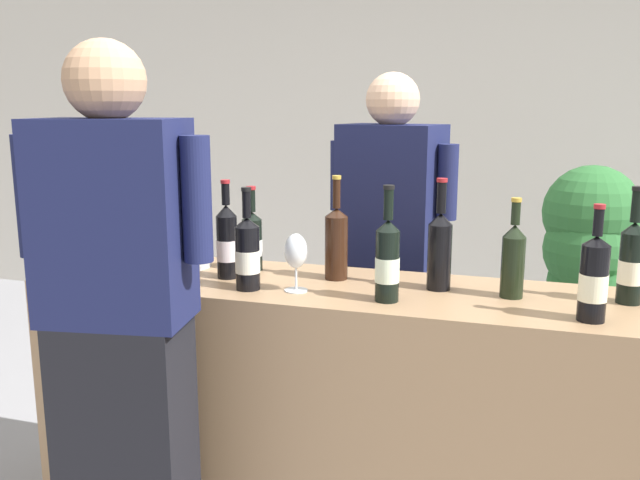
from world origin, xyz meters
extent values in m
cube|color=beige|center=(0.00, 2.60, 1.40)|extent=(8.00, 0.10, 2.80)
cube|color=#9E7A56|center=(0.00, 0.00, 0.46)|extent=(2.09, 0.52, 0.92)
cylinder|color=black|center=(0.88, 0.07, 1.03)|extent=(0.07, 0.07, 0.21)
cone|color=black|center=(0.88, 0.07, 1.15)|extent=(0.07, 0.07, 0.03)
cylinder|color=black|center=(0.88, 0.07, 1.22)|extent=(0.03, 0.03, 0.09)
cylinder|color=black|center=(0.88, 0.07, 1.27)|extent=(0.04, 0.04, 0.01)
cylinder|color=white|center=(0.88, 0.07, 1.02)|extent=(0.07, 0.07, 0.07)
cylinder|color=black|center=(-0.04, 0.08, 1.03)|extent=(0.08, 0.08, 0.22)
cone|color=black|center=(-0.04, 0.08, 1.15)|extent=(0.08, 0.08, 0.03)
cylinder|color=black|center=(-0.04, 0.08, 1.22)|extent=(0.03, 0.03, 0.10)
cylinder|color=#B79333|center=(-0.04, 0.08, 1.27)|extent=(0.03, 0.03, 0.01)
cylinder|color=black|center=(0.76, -0.14, 1.03)|extent=(0.08, 0.08, 0.21)
cone|color=black|center=(0.76, -0.14, 1.15)|extent=(0.08, 0.08, 0.03)
cylinder|color=black|center=(0.76, -0.14, 1.20)|extent=(0.03, 0.03, 0.07)
cylinder|color=maroon|center=(0.76, -0.14, 1.24)|extent=(0.03, 0.03, 0.01)
cylinder|color=#F3ECC3|center=(0.76, -0.14, 1.02)|extent=(0.08, 0.08, 0.08)
cylinder|color=black|center=(-0.28, -0.13, 1.03)|extent=(0.08, 0.08, 0.21)
cone|color=black|center=(-0.28, -0.13, 1.14)|extent=(0.08, 0.08, 0.03)
cylinder|color=black|center=(-0.28, -0.13, 1.20)|extent=(0.03, 0.03, 0.09)
cylinder|color=black|center=(-0.28, -0.13, 1.25)|extent=(0.03, 0.03, 0.01)
cylinder|color=silver|center=(-0.28, -0.13, 1.02)|extent=(0.08, 0.08, 0.07)
cylinder|color=black|center=(-0.36, 0.11, 1.02)|extent=(0.07, 0.07, 0.19)
cone|color=black|center=(-0.36, 0.11, 1.12)|extent=(0.07, 0.07, 0.03)
cylinder|color=black|center=(-0.36, 0.11, 1.18)|extent=(0.03, 0.03, 0.08)
cylinder|color=maroon|center=(-0.36, 0.11, 1.22)|extent=(0.03, 0.03, 0.01)
cylinder|color=silver|center=(-0.36, 0.11, 1.01)|extent=(0.07, 0.07, 0.06)
cylinder|color=black|center=(-0.55, -0.11, 1.03)|extent=(0.07, 0.07, 0.21)
cone|color=black|center=(-0.55, -0.11, 1.15)|extent=(0.07, 0.07, 0.04)
cylinder|color=black|center=(-0.55, -0.11, 1.21)|extent=(0.03, 0.03, 0.08)
cylinder|color=#333338|center=(-0.55, -0.11, 1.25)|extent=(0.03, 0.03, 0.01)
cylinder|color=black|center=(-0.40, -0.02, 1.03)|extent=(0.07, 0.07, 0.22)
cone|color=black|center=(-0.40, -0.02, 1.16)|extent=(0.07, 0.07, 0.04)
cylinder|color=black|center=(-0.40, -0.02, 1.21)|extent=(0.03, 0.03, 0.07)
cylinder|color=maroon|center=(-0.40, -0.02, 1.26)|extent=(0.03, 0.03, 0.01)
cylinder|color=silver|center=(-0.40, -0.02, 1.02)|extent=(0.07, 0.07, 0.07)
cylinder|color=black|center=(0.31, 0.06, 1.03)|extent=(0.08, 0.08, 0.21)
cone|color=black|center=(0.31, 0.06, 1.15)|extent=(0.08, 0.08, 0.04)
cylinder|color=black|center=(0.31, 0.06, 1.22)|extent=(0.03, 0.03, 0.10)
cylinder|color=maroon|center=(0.31, 0.06, 1.28)|extent=(0.03, 0.03, 0.01)
cylinder|color=black|center=(0.54, 0.03, 1.02)|extent=(0.07, 0.07, 0.19)
cone|color=black|center=(0.54, 0.03, 1.13)|extent=(0.07, 0.07, 0.04)
cylinder|color=black|center=(0.54, 0.03, 1.19)|extent=(0.03, 0.03, 0.07)
cylinder|color=#B79333|center=(0.54, 0.03, 1.23)|extent=(0.03, 0.03, 0.01)
cylinder|color=black|center=(0.18, -0.13, 1.03)|extent=(0.07, 0.07, 0.22)
cone|color=black|center=(0.18, -0.13, 1.16)|extent=(0.07, 0.07, 0.03)
cylinder|color=black|center=(0.18, -0.13, 1.22)|extent=(0.03, 0.03, 0.09)
cylinder|color=black|center=(0.18, -0.13, 1.27)|extent=(0.03, 0.03, 0.01)
cylinder|color=silver|center=(0.18, -0.13, 1.02)|extent=(0.07, 0.07, 0.08)
cylinder|color=silver|center=(-0.12, -0.10, 0.93)|extent=(0.08, 0.08, 0.00)
cylinder|color=silver|center=(-0.12, -0.10, 0.97)|extent=(0.01, 0.01, 0.08)
ellipsoid|color=silver|center=(-0.12, -0.10, 1.06)|extent=(0.07, 0.07, 0.11)
ellipsoid|color=maroon|center=(-0.12, -0.10, 1.04)|extent=(0.06, 0.06, 0.04)
cylinder|color=silver|center=(-0.64, 0.09, 1.03)|extent=(0.22, 0.22, 0.20)
torus|color=silver|center=(-0.64, 0.09, 1.13)|extent=(0.23, 0.23, 0.01)
cube|color=black|center=(0.04, 0.63, 0.43)|extent=(0.41, 0.32, 0.86)
cube|color=#191E47|center=(0.04, 0.63, 1.14)|extent=(0.45, 0.33, 0.58)
sphere|color=#D8AD8C|center=(0.04, 0.63, 1.53)|extent=(0.22, 0.22, 0.22)
cylinder|color=#191E47|center=(0.27, 0.57, 1.21)|extent=(0.08, 0.08, 0.30)
cylinder|color=#191E47|center=(-0.20, 0.68, 1.21)|extent=(0.08, 0.08, 0.30)
cube|color=black|center=(-0.50, -0.52, 0.46)|extent=(0.39, 0.29, 0.92)
cube|color=#191E47|center=(-0.50, -0.52, 1.20)|extent=(0.43, 0.30, 0.56)
sphere|color=tan|center=(-0.50, -0.52, 1.57)|extent=(0.22, 0.22, 0.22)
cylinder|color=#191E47|center=(-0.74, -0.55, 1.26)|extent=(0.08, 0.08, 0.34)
cylinder|color=#191E47|center=(-0.27, -0.48, 1.26)|extent=(0.08, 0.08, 0.34)
cylinder|color=brown|center=(0.92, 1.23, 0.12)|extent=(0.29, 0.29, 0.25)
sphere|color=#2D6B33|center=(0.87, 1.35, 1.01)|extent=(0.45, 0.45, 0.45)
sphere|color=#2D6B33|center=(0.83, 1.32, 0.66)|extent=(0.29, 0.29, 0.29)
sphere|color=#2D6B33|center=(1.00, 1.17, 0.61)|extent=(0.30, 0.30, 0.30)
sphere|color=#2D6B33|center=(0.87, 1.31, 0.83)|extent=(0.43, 0.43, 0.43)
cylinder|color=#4C3823|center=(0.92, 1.23, 0.55)|extent=(0.05, 0.05, 0.60)
camera|label=1|loc=(0.58, -2.06, 1.51)|focal=37.54mm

